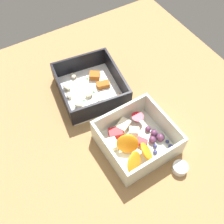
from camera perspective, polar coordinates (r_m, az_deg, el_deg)
The scene contains 4 objects.
table_surface at distance 70.47cm, azimuth -0.01°, elevation -1.87°, with size 80.00×80.00×2.00cm, color #9E7547.
pasta_container at distance 73.58cm, azimuth -4.56°, elevation 5.03°, with size 19.67×18.43×6.02cm.
fruit_bowl at distance 63.94cm, azimuth 5.06°, elevation -5.99°, with size 15.71×16.35×6.50cm.
paper_cup_liner at distance 63.99cm, azimuth 14.07°, elevation -11.33°, with size 3.44×3.44×1.83cm, color white.
Camera 1 is at (33.27, -19.68, 59.93)cm, focal length 43.55 mm.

